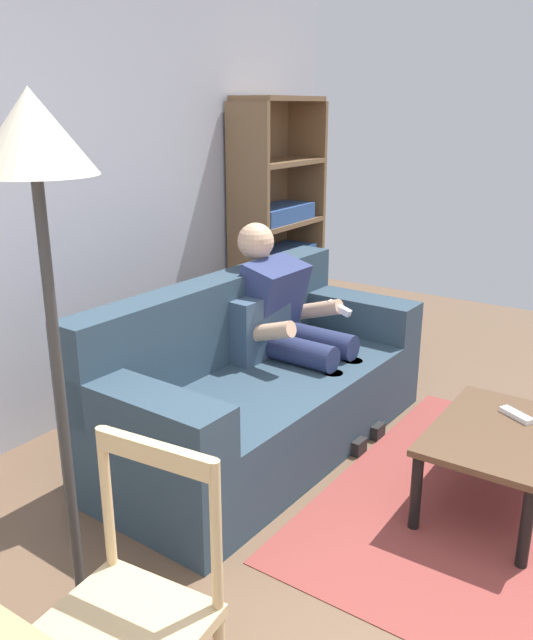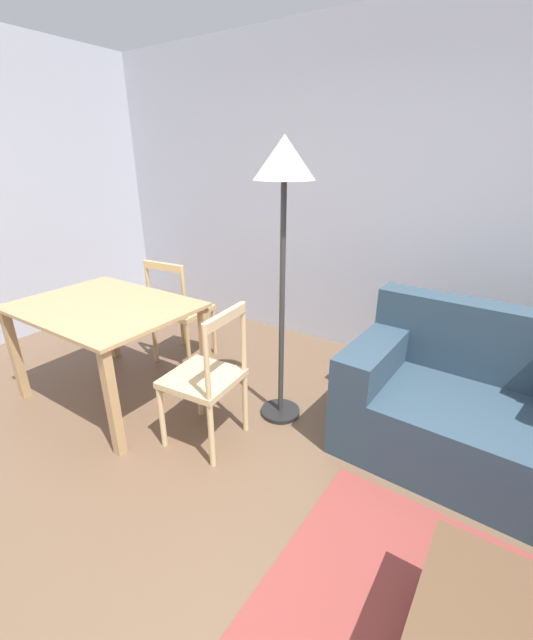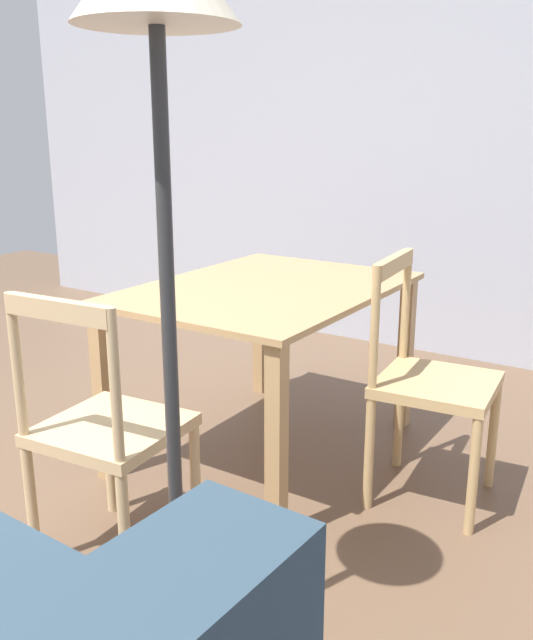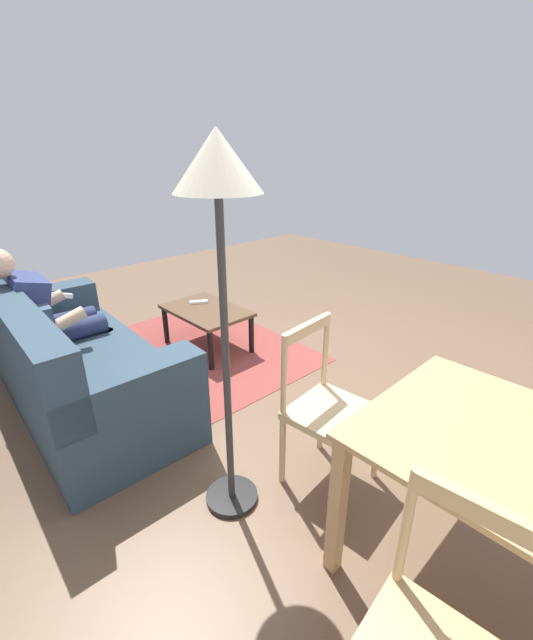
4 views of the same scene
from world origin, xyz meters
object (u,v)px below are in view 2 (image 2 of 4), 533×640
Objects in this scene: dining_chair_facing_couch at (206,379)px; floor_lamp at (284,189)px; couch at (533,428)px; dining_chair_near_wall at (181,311)px; dining_table at (105,319)px.

floor_lamp reaches higher than dining_chair_facing_couch.
couch is 1.94m from floor_lamp.
couch is at bearing 0.65° from dining_chair_near_wall.
floor_lamp is at bearing 64.35° from dining_chair_facing_couch.
dining_chair_near_wall is 0.51× the size of floor_lamp.
couch is 1.12× the size of floor_lamp.
floor_lamp is (0.24, 0.50, 1.10)m from dining_chair_facing_couch.
dining_chair_facing_couch is at bearing 0.17° from dining_table.
dining_chair_facing_couch is 1.23m from floor_lamp.
floor_lamp is at bearing -169.90° from couch.
dining_table is 0.75m from dining_chair_near_wall.
dining_chair_near_wall reaches higher than dining_table.
couch is at bearing 10.10° from floor_lamp.
dining_table is 1.34× the size of dining_chair_facing_couch.
couch is at bearing 23.82° from dining_chair_facing_couch.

